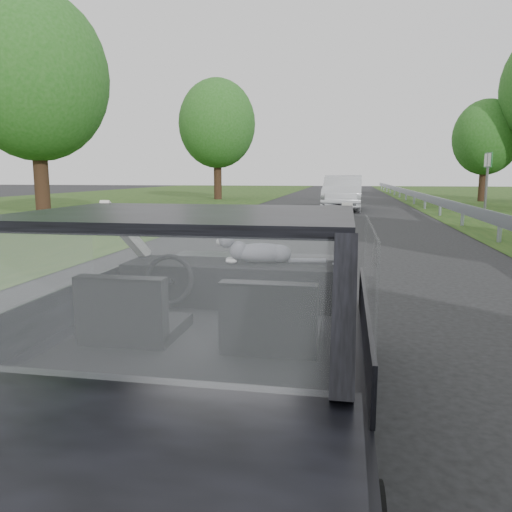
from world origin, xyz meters
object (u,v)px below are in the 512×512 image
at_px(highway_sign, 487,184).
at_px(cat, 261,252).
at_px(subject_car, 213,325).
at_px(other_car, 343,193).

bearing_deg(highway_sign, cat, -109.64).
bearing_deg(subject_car, cat, 74.48).
xyz_separation_m(cat, other_car, (0.38, 20.09, -0.28)).
bearing_deg(cat, subject_car, -117.40).
xyz_separation_m(subject_car, cat, (0.18, 0.66, 0.36)).
distance_m(other_car, highway_sign, 6.04).
height_order(subject_car, other_car, other_car).
height_order(subject_car, cat, subject_car).
xyz_separation_m(other_car, highway_sign, (5.81, -1.59, 0.46)).
height_order(subject_car, highway_sign, highway_sign).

